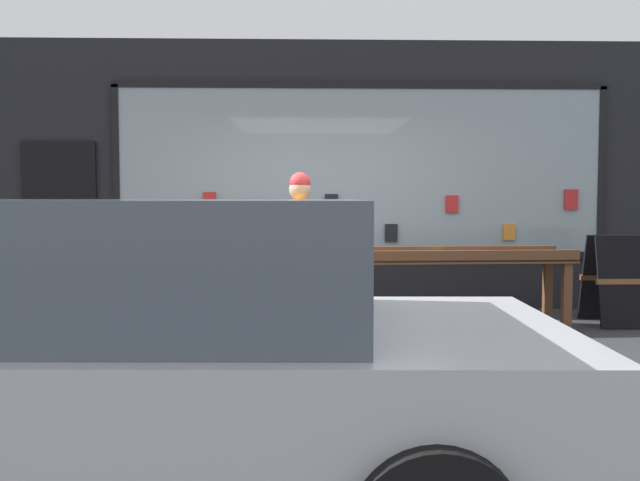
% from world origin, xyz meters
% --- Properties ---
extents(ground_plane, '(40.00, 40.00, 0.00)m').
position_xyz_m(ground_plane, '(0.00, 0.00, 0.00)').
color(ground_plane, '#2D2D33').
extents(shopfront_facade, '(8.85, 0.29, 3.35)m').
position_xyz_m(shopfront_facade, '(-0.00, 2.39, 1.67)').
color(shopfront_facade, black).
rests_on(shopfront_facade, ground_plane).
extents(display_table_left, '(2.47, 0.70, 0.86)m').
position_xyz_m(display_table_left, '(-1.37, 0.99, 0.69)').
color(display_table_left, brown).
rests_on(display_table_left, ground_plane).
extents(display_table_right, '(2.47, 0.78, 0.87)m').
position_xyz_m(display_table_right, '(1.37, 0.99, 0.70)').
color(display_table_right, brown).
rests_on(display_table_right, ground_plane).
extents(person_browsing, '(0.29, 0.65, 1.66)m').
position_xyz_m(person_browsing, '(-0.29, 0.41, 0.97)').
color(person_browsing, black).
rests_on(person_browsing, ground_plane).
extents(small_dog, '(0.38, 0.56, 0.43)m').
position_xyz_m(small_dog, '(0.12, 0.15, 0.29)').
color(small_dog, white).
rests_on(small_dog, ground_plane).
extents(sandwich_board_sign, '(0.54, 0.67, 0.99)m').
position_xyz_m(sandwich_board_sign, '(3.18, 1.22, 0.50)').
color(sandwich_board_sign, black).
rests_on(sandwich_board_sign, ground_plane).
extents(parked_car, '(4.20, 2.03, 1.41)m').
position_xyz_m(parked_car, '(-1.18, -3.33, 0.74)').
color(parked_car, silver).
rests_on(parked_car, ground_plane).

